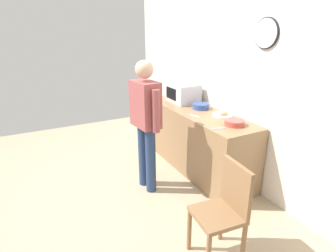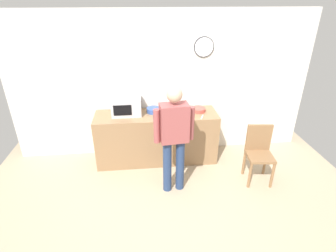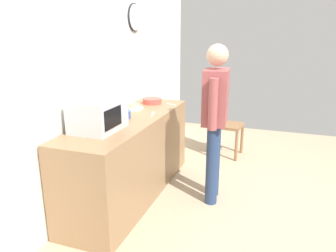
{
  "view_description": "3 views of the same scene",
  "coord_description": "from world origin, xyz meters",
  "views": [
    {
      "loc": [
        3.0,
        -0.93,
        2.03
      ],
      "look_at": [
        -0.19,
        0.77,
        0.73
      ],
      "focal_mm": 28.96,
      "sensor_mm": 36.0,
      "label": 1
    },
    {
      "loc": [
        -0.39,
        -3.01,
        2.79
      ],
      "look_at": [
        0.01,
        0.79,
        0.89
      ],
      "focal_mm": 28.42,
      "sensor_mm": 36.0,
      "label": 2
    },
    {
      "loc": [
        -3.17,
        -0.29,
        1.79
      ],
      "look_at": [
        0.05,
        0.85,
        0.8
      ],
      "focal_mm": 34.21,
      "sensor_mm": 36.0,
      "label": 3
    }
  ],
  "objects": [
    {
      "name": "microwave",
      "position": [
        -0.66,
        1.3,
        1.06
      ],
      "size": [
        0.5,
        0.39,
        0.3
      ],
      "color": "silver",
      "rests_on": "kitchen_counter"
    },
    {
      "name": "wooden_chair",
      "position": [
        1.45,
        0.47,
        0.52
      ],
      "size": [
        0.44,
        0.44,
        0.94
      ],
      "color": "olive",
      "rests_on": "ground_plane"
    },
    {
      "name": "sandwich_plate",
      "position": [
        0.24,
        1.38,
        0.93
      ],
      "size": [
        0.27,
        0.27,
        0.07
      ],
      "color": "white",
      "rests_on": "kitchen_counter"
    },
    {
      "name": "ground_plane",
      "position": [
        0.0,
        0.0,
        0.0
      ],
      "size": [
        6.0,
        6.0,
        0.0
      ],
      "primitive_type": "plane",
      "color": "tan"
    },
    {
      "name": "back_wall",
      "position": [
        0.0,
        1.6,
        1.3
      ],
      "size": [
        5.4,
        0.13,
        2.6
      ],
      "color": "silver",
      "rests_on": "ground_plane"
    },
    {
      "name": "fork_utensil",
      "position": [
        0.62,
        1.02,
        0.91
      ],
      "size": [
        0.09,
        0.16,
        0.01
      ],
      "primitive_type": "cube",
      "rotation": [
        0.0,
        0.0,
        1.17
      ],
      "color": "silver",
      "rests_on": "kitchen_counter"
    },
    {
      "name": "spoon_utensil",
      "position": [
        0.07,
        1.04,
        0.91
      ],
      "size": [
        0.17,
        0.06,
        0.01
      ],
      "primitive_type": "cube",
      "rotation": [
        0.0,
        0.0,
        0.27
      ],
      "color": "silver",
      "rests_on": "kitchen_counter"
    },
    {
      "name": "person_standing",
      "position": [
        0.05,
        0.33,
        0.99
      ],
      "size": [
        0.59,
        0.28,
        1.69
      ],
      "color": "navy",
      "rests_on": "ground_plane"
    },
    {
      "name": "salad_bowl",
      "position": [
        0.61,
        1.27,
        0.94
      ],
      "size": [
        0.25,
        0.25,
        0.07
      ],
      "primitive_type": "cylinder",
      "color": "#C64C42",
      "rests_on": "kitchen_counter"
    },
    {
      "name": "kitchen_counter",
      "position": [
        -0.15,
        1.22,
        0.45
      ],
      "size": [
        2.14,
        0.62,
        0.91
      ],
      "primitive_type": "cube",
      "color": "#93704C",
      "rests_on": "ground_plane"
    },
    {
      "name": "cereal_bowl",
      "position": [
        -0.19,
        1.32,
        0.95
      ],
      "size": [
        0.24,
        0.24,
        0.08
      ],
      "primitive_type": "cylinder",
      "color": "#33519E",
      "rests_on": "kitchen_counter"
    }
  ]
}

